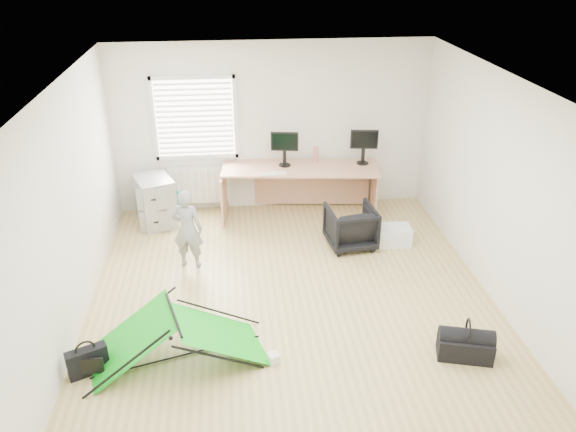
{
  "coord_description": "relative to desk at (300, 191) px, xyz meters",
  "views": [
    {
      "loc": [
        -0.67,
        -5.81,
        4.09
      ],
      "look_at": [
        0.0,
        0.4,
        0.95
      ],
      "focal_mm": 35.0,
      "sensor_mm": 36.0,
      "label": 1
    }
  ],
  "objects": [
    {
      "name": "duffel_bag",
      "position": [
        1.34,
        -3.6,
        -0.29
      ],
      "size": [
        0.63,
        0.44,
        0.25
      ],
      "primitive_type": "cube",
      "rotation": [
        0.0,
        0.0,
        -0.27
      ],
      "color": "black",
      "rests_on": "ground"
    },
    {
      "name": "thermos",
      "position": [
        0.27,
        0.17,
        0.55
      ],
      "size": [
        0.08,
        0.08,
        0.26
      ],
      "primitive_type": "cylinder",
      "rotation": [
        0.0,
        0.0,
        0.03
      ],
      "color": "#B7666A",
      "rests_on": "desk"
    },
    {
      "name": "keyboard",
      "position": [
        -0.45,
        -0.25,
        0.43
      ],
      "size": [
        0.43,
        0.16,
        0.02
      ],
      "primitive_type": "cube",
      "rotation": [
        0.0,
        0.0,
        0.04
      ],
      "color": "beige",
      "rests_on": "desk"
    },
    {
      "name": "monitor_right",
      "position": [
        1.0,
        0.04,
        0.62
      ],
      "size": [
        0.44,
        0.15,
        0.41
      ],
      "primitive_type": "cube",
      "rotation": [
        0.0,
        0.0,
        -0.14
      ],
      "color": "black",
      "rests_on": "desk"
    },
    {
      "name": "monitor_left",
      "position": [
        -0.24,
        0.09,
        0.62
      ],
      "size": [
        0.44,
        0.16,
        0.41
      ],
      "primitive_type": "cube",
      "rotation": [
        0.0,
        0.0,
        -0.16
      ],
      "color": "black",
      "rests_on": "desk"
    },
    {
      "name": "office_chair",
      "position": [
        0.61,
        -1.08,
        -0.11
      ],
      "size": [
        0.73,
        0.75,
        0.62
      ],
      "primitive_type": "imported",
      "rotation": [
        0.0,
        0.0,
        3.25
      ],
      "color": "black",
      "rests_on": "ground"
    },
    {
      "name": "white_box",
      "position": [
        -0.72,
        -3.48,
        -0.36
      ],
      "size": [
        0.14,
        0.14,
        0.11
      ],
      "primitive_type": "cube",
      "rotation": [
        0.0,
        0.0,
        0.37
      ],
      "color": "silver",
      "rests_on": "ground"
    },
    {
      "name": "radiator",
      "position": [
        -1.6,
        0.36,
        0.03
      ],
      "size": [
        1.0,
        0.12,
        0.6
      ],
      "primitive_type": "cube",
      "color": "silver",
      "rests_on": "back_wall"
    },
    {
      "name": "tote_bag",
      "position": [
        -2.02,
        0.32,
        -0.22
      ],
      "size": [
        0.36,
        0.23,
        0.39
      ],
      "primitive_type": "cube",
      "rotation": [
        0.0,
        0.0,
        0.29
      ],
      "color": "teal",
      "rests_on": "ground"
    },
    {
      "name": "filing_cabinet",
      "position": [
        -2.27,
        -0.07,
        -0.03
      ],
      "size": [
        0.71,
        0.8,
        0.78
      ],
      "primitive_type": "cube",
      "rotation": [
        0.0,
        0.0,
        0.37
      ],
      "color": "#95979A",
      "rests_on": "ground"
    },
    {
      "name": "desk",
      "position": [
        0.0,
        0.0,
        0.0
      ],
      "size": [
        2.51,
        1.05,
        0.83
      ],
      "primitive_type": "cube",
      "rotation": [
        0.0,
        0.0,
        -0.11
      ],
      "color": "tan",
      "rests_on": "ground"
    },
    {
      "name": "person",
      "position": [
        -1.7,
        -1.4,
        0.15
      ],
      "size": [
        0.46,
        0.36,
        1.13
      ],
      "primitive_type": "imported",
      "rotation": [
        0.0,
        0.0,
        2.91
      ],
      "color": "gray",
      "rests_on": "ground"
    },
    {
      "name": "back_wall",
      "position": [
        -0.4,
        0.44,
        0.93
      ],
      "size": [
        5.0,
        0.02,
        2.7
      ],
      "primitive_type": "cube",
      "color": "silver",
      "rests_on": "ground"
    },
    {
      "name": "ground",
      "position": [
        -0.4,
        -2.31,
        -0.42
      ],
      "size": [
        5.5,
        5.5,
        0.0
      ],
      "primitive_type": "plane",
      "color": "tan",
      "rests_on": "ground"
    },
    {
      "name": "laptop_bag",
      "position": [
        -2.64,
        -3.44,
        -0.26
      ],
      "size": [
        0.42,
        0.29,
        0.31
      ],
      "primitive_type": "cube",
      "rotation": [
        0.0,
        0.0,
        0.44
      ],
      "color": "black",
      "rests_on": "ground"
    },
    {
      "name": "window",
      "position": [
        -1.6,
        0.4,
        1.13
      ],
      "size": [
        1.2,
        0.06,
        1.2
      ],
      "primitive_type": "cube",
      "color": "silver",
      "rests_on": "back_wall"
    },
    {
      "name": "kite",
      "position": [
        -1.74,
        -3.29,
        -0.13
      ],
      "size": [
        1.99,
        1.27,
        0.57
      ],
      "primitive_type": null,
      "rotation": [
        0.0,
        0.0,
        0.27
      ],
      "color": "#10B11A",
      "rests_on": "ground"
    },
    {
      "name": "storage_crate",
      "position": [
        1.25,
        -1.09,
        -0.28
      ],
      "size": [
        0.5,
        0.36,
        0.27
      ],
      "primitive_type": "cube",
      "rotation": [
        0.0,
        0.0,
        -0.05
      ],
      "color": "silver",
      "rests_on": "ground"
    }
  ]
}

